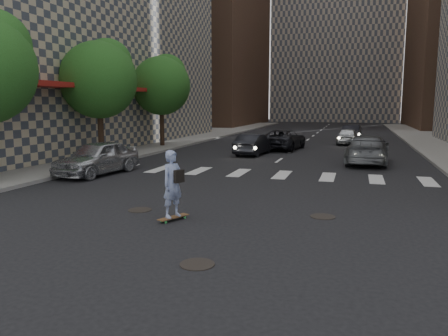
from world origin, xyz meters
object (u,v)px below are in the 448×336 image
object	(u,v)px
traffic_car_b	(367,150)
tree_c	(162,83)
traffic_car_d	(348,136)
traffic_car_e	(352,132)
traffic_car_a	(254,144)
silver_sedan	(97,158)
skateboarder	(173,184)
tree_b	(101,76)
traffic_car_c	(283,139)

from	to	relation	value
traffic_car_b	tree_c	bearing A→B (deg)	-16.36
traffic_car_d	traffic_car_e	bearing A→B (deg)	-90.18
traffic_car_a	traffic_car_b	bearing A→B (deg)	167.25
tree_c	silver_sedan	distance (m)	13.24
skateboarder	traffic_car_d	size ratio (longest dim) A/B	0.50
tree_b	skateboarder	distance (m)	14.37
skateboarder	tree_c	bearing A→B (deg)	140.26
silver_sedan	traffic_car_c	bearing A→B (deg)	71.59
traffic_car_b	traffic_car_e	world-z (taller)	traffic_car_b
silver_sedan	traffic_car_e	bearing A→B (deg)	71.98
tree_b	traffic_car_a	distance (m)	9.89
traffic_car_d	traffic_car_b	bearing A→B (deg)	98.92
tree_b	tree_c	size ratio (longest dim) A/B	1.00
tree_b	traffic_car_c	size ratio (longest dim) A/B	1.32
silver_sedan	traffic_car_e	world-z (taller)	silver_sedan
traffic_car_c	traffic_car_d	world-z (taller)	traffic_car_c
traffic_car_b	traffic_car_c	world-z (taller)	traffic_car_b
tree_c	traffic_car_c	distance (m)	9.58
traffic_car_d	traffic_car_c	bearing A→B (deg)	54.25
silver_sedan	traffic_car_b	world-z (taller)	silver_sedan
tree_c	traffic_car_e	size ratio (longest dim) A/B	1.61
tree_c	traffic_car_a	bearing A→B (deg)	-21.14
tree_c	silver_sedan	size ratio (longest dim) A/B	1.47
traffic_car_c	traffic_car_e	bearing A→B (deg)	-107.63
traffic_car_a	traffic_car_e	bearing A→B (deg)	-106.71
tree_b	tree_c	distance (m)	8.00
traffic_car_e	traffic_car_a	bearing A→B (deg)	71.03
tree_c	skateboarder	distance (m)	21.02
traffic_car_e	traffic_car_b	bearing A→B (deg)	97.06
traffic_car_d	traffic_car_e	world-z (taller)	traffic_car_e
traffic_car_e	traffic_car_c	bearing A→B (deg)	69.40
traffic_car_a	traffic_car_e	distance (m)	14.96
silver_sedan	traffic_car_b	xyz separation A→B (m)	(11.72, 7.28, -0.01)
silver_sedan	traffic_car_a	xyz separation A→B (m)	(5.00, 9.53, -0.11)
traffic_car_b	traffic_car_c	distance (m)	8.16
tree_b	silver_sedan	bearing A→B (deg)	-60.93
traffic_car_a	skateboarder	bearing A→B (deg)	100.94
traffic_car_c	traffic_car_d	size ratio (longest dim) A/B	1.30
traffic_car_a	traffic_car_d	bearing A→B (deg)	-115.20
tree_b	traffic_car_d	size ratio (longest dim) A/B	1.72
traffic_car_d	traffic_car_e	xyz separation A→B (m)	(0.24, 4.69, 0.02)
tree_b	traffic_car_b	world-z (taller)	tree_b
traffic_car_c	skateboarder	bearing A→B (deg)	97.09
tree_c	traffic_car_d	world-z (taller)	tree_c
tree_b	traffic_car_b	xyz separation A→B (m)	(14.17, 2.86, -3.89)
silver_sedan	traffic_car_a	size ratio (longest dim) A/B	1.13
traffic_car_c	traffic_car_a	bearing A→B (deg)	78.53
tree_c	traffic_car_e	xyz separation A→B (m)	(13.18, 10.94, -3.97)
skateboarder	silver_sedan	size ratio (longest dim) A/B	0.43
skateboarder	traffic_car_a	size ratio (longest dim) A/B	0.49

